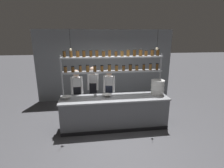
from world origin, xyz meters
TOP-DOWN VIEW (x-y plane):
  - ground_plane at (0.00, 0.00)m, footprint 40.00×40.00m
  - back_wall at (0.00, 2.40)m, footprint 5.47×0.12m
  - prep_counter at (0.00, -0.00)m, footprint 3.07×0.76m
  - spice_shelf_unit at (0.00, 0.33)m, footprint 2.96×0.28m
  - chef_left at (-1.07, 0.55)m, footprint 0.37×0.30m
  - chef_center at (-0.57, 0.82)m, footprint 0.39×0.31m
  - chef_right at (-0.08, 0.59)m, footprint 0.39×0.31m
  - container_stack at (1.31, 0.10)m, footprint 0.40×0.40m
  - prep_bowl_near_left at (-1.33, 0.05)m, footprint 0.28×0.28m
  - prep_bowl_center_front at (-0.21, 0.08)m, footprint 0.27×0.27m
  - serving_cup_front at (-0.54, 0.10)m, footprint 0.08×0.08m
  - pendant_light_row at (0.01, 0.00)m, footprint 2.37×0.07m

SIDE VIEW (x-z plane):
  - ground_plane at x=0.00m, z-range 0.00..0.00m
  - prep_counter at x=0.00m, z-range 0.00..0.92m
  - chef_right at x=-0.08m, z-range 0.12..1.74m
  - chef_left at x=-1.07m, z-range 0.12..1.75m
  - prep_bowl_center_front at x=-0.21m, z-range 0.92..0.99m
  - prep_bowl_near_left at x=-1.33m, z-range 0.92..1.00m
  - chef_center at x=-0.57m, z-range 0.13..1.79m
  - serving_cup_front at x=-0.54m, z-range 0.92..1.01m
  - container_stack at x=1.31m, z-range 0.92..1.35m
  - back_wall at x=0.00m, z-range 0.00..2.83m
  - spice_shelf_unit at x=0.00m, z-range 0.69..2.92m
  - pendant_light_row at x=0.01m, z-range 2.01..2.56m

